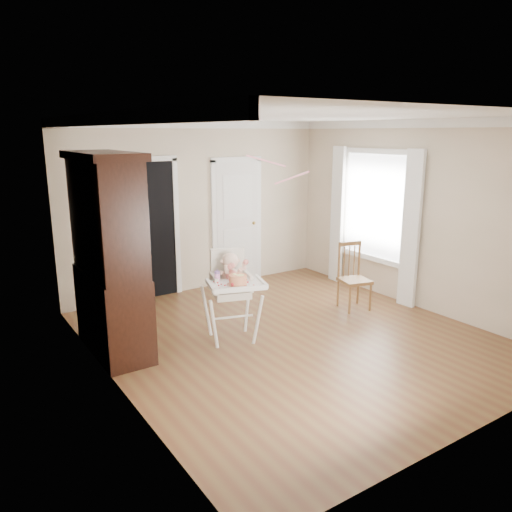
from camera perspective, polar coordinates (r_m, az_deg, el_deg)
floor at (r=6.42m, az=4.17°, el=-9.22°), size 5.00×5.00×0.00m
ceiling at (r=5.90m, az=4.65°, el=15.65°), size 5.00×5.00×0.00m
wall_back at (r=8.10m, az=-6.55°, el=5.56°), size 4.50×0.00×4.50m
wall_left at (r=4.99m, az=-16.48°, el=-0.22°), size 0.00×5.00×5.00m
wall_right at (r=7.59m, az=17.99°, el=4.40°), size 0.00×5.00×5.00m
crown_molding at (r=5.90m, az=4.64°, el=15.07°), size 4.50×5.00×0.12m
doorway at (r=7.77m, az=-12.37°, el=3.16°), size 1.06×0.05×2.22m
closet_door at (r=8.47m, az=-2.19°, el=3.78°), size 0.96×0.09×2.13m
window_right at (r=8.06m, az=13.21°, el=4.79°), size 0.13×1.84×2.30m
high_chair at (r=6.09m, az=-2.85°, el=-3.31°), size 0.86×0.97×1.16m
baby at (r=6.08m, az=-2.91°, el=-1.88°), size 0.31×0.30×0.47m
cake at (r=5.76m, az=-2.07°, el=-2.75°), size 0.27×0.27×0.13m
sippy_cup at (r=5.91m, az=-4.45°, el=-2.31°), size 0.07×0.07×0.16m
china_cabinet at (r=5.89m, az=-16.38°, el=0.03°), size 0.61×1.37×2.32m
dining_chair at (r=7.41m, az=11.10°, el=-2.52°), size 0.48×0.48×0.97m
streamer at (r=6.17m, az=1.15°, el=10.81°), size 0.40×0.32×0.15m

